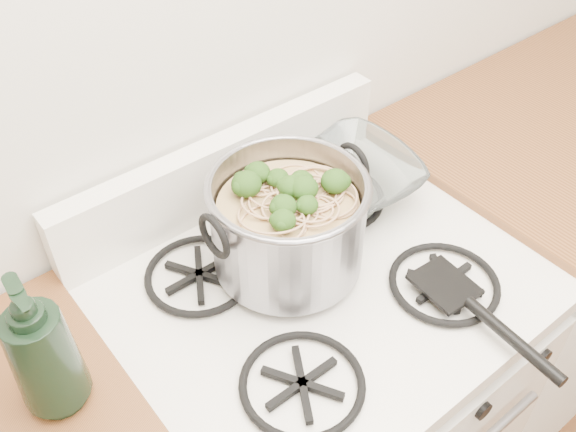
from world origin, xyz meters
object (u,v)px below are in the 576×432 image
at_px(gas_range, 315,415).
at_px(glass_bowl, 344,184).
at_px(spatula, 445,282).
at_px(bottle, 39,346).
at_px(stock_pot, 288,224).

relative_size(gas_range, glass_bowl, 7.84).
distance_m(spatula, bottle, 0.68).
relative_size(spatula, glass_bowl, 2.63).
bearing_deg(spatula, stock_pot, 131.57).
bearing_deg(gas_range, bottle, 172.21).
distance_m(stock_pot, bottle, 0.46).
bearing_deg(gas_range, spatula, -45.34).
xyz_separation_m(stock_pot, spatula, (0.18, -0.23, -0.08)).
distance_m(spatula, glass_bowl, 0.32).
bearing_deg(bottle, spatula, -16.10).
bearing_deg(glass_bowl, gas_range, -141.47).
xyz_separation_m(gas_range, glass_bowl, (0.20, 0.16, 0.50)).
bearing_deg(glass_bowl, bottle, -172.35).
relative_size(gas_range, bottle, 3.48).
bearing_deg(stock_pot, glass_bowl, 20.93).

